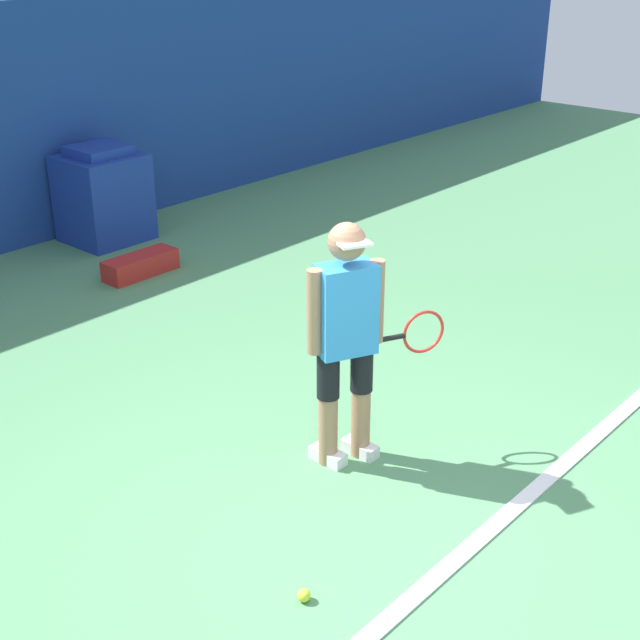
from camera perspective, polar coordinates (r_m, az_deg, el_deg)
ground_plane at (r=4.99m, az=3.47°, el=-13.76°), size 24.00×24.00×0.00m
court_baseline at (r=4.79m, az=7.74°, el=-15.76°), size 21.60×0.10×0.01m
tennis_player at (r=5.22m, az=1.75°, el=-0.95°), size 0.83×0.46×1.54m
tennis_ball at (r=4.59m, az=-1.04°, el=-17.21°), size 0.07×0.07×0.07m
covered_chair at (r=9.49m, az=-13.70°, el=7.74°), size 0.77×0.74×0.99m
equipment_bag at (r=8.55m, az=-11.41°, el=3.47°), size 0.73×0.26×0.20m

